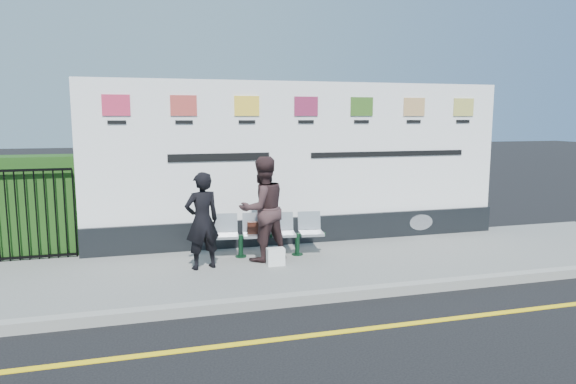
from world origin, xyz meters
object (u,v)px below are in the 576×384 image
object	(u,v)px
bench	(269,244)
woman_left	(202,221)
billboard	(304,174)
woman_right	(263,209)

from	to	relation	value
bench	woman_left	xyz separation A→B (m)	(-1.17, -0.43, 0.56)
woman_left	bench	bearing A→B (deg)	-175.66
bench	woman_left	distance (m)	1.37
billboard	woman_right	bearing A→B (deg)	-135.32
woman_left	woman_right	xyz separation A→B (m)	(1.01, 0.23, 0.10)
bench	woman_right	bearing A→B (deg)	-119.56
billboard	bench	world-z (taller)	billboard
woman_left	woman_right	world-z (taller)	woman_right
bench	woman_right	world-z (taller)	woman_right
woman_left	billboard	bearing A→B (deg)	-164.49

